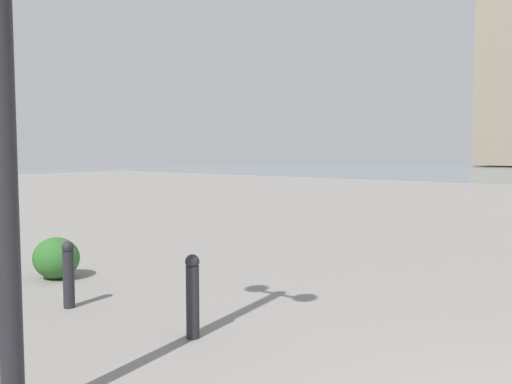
{
  "coord_description": "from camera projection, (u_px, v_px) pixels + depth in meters",
  "views": [
    {
      "loc": [
        0.33,
        2.91,
        1.7
      ],
      "look_at": [
        7.62,
        -6.63,
        0.77
      ],
      "focal_mm": 38.4,
      "sensor_mm": 36.0,
      "label": 1
    }
  ],
  "objects": [
    {
      "name": "shrub_round",
      "position": [
        56.0,
        258.0,
        7.23
      ],
      "size": [
        0.64,
        0.58,
        0.55
      ],
      "color": "#2D6628",
      "rests_on": "ground"
    },
    {
      "name": "bollard_mid",
      "position": [
        69.0,
        273.0,
        5.88
      ],
      "size": [
        0.13,
        0.13,
        0.72
      ],
      "color": "#232328",
      "rests_on": "ground"
    },
    {
      "name": "bollard_near",
      "position": [
        193.0,
        295.0,
        4.92
      ],
      "size": [
        0.13,
        0.13,
        0.77
      ],
      "color": "#232328",
      "rests_on": "ground"
    }
  ]
}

